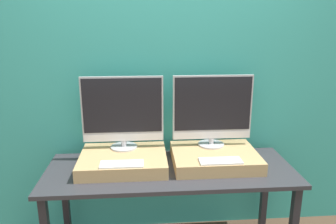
# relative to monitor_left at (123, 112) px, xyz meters

# --- Properties ---
(wall_back) EXTENTS (8.00, 0.04, 2.60)m
(wall_back) POSITION_rel_monitor_left_xyz_m (0.34, 0.20, 0.21)
(wall_back) COLOR teal
(wall_back) RESTS_ON ground_plane
(workbench) EXTENTS (1.78, 0.66, 0.72)m
(workbench) POSITION_rel_monitor_left_xyz_m (0.34, -0.20, -0.45)
(workbench) COLOR #2D2D33
(workbench) RESTS_ON ground_plane
(wooden_riser_left) EXTENTS (0.62, 0.50, 0.09)m
(wooden_riser_left) POSITION_rel_monitor_left_xyz_m (0.00, -0.14, -0.33)
(wooden_riser_left) COLOR tan
(wooden_riser_left) RESTS_ON workbench
(monitor_left) EXTENTS (0.60, 0.20, 0.55)m
(monitor_left) POSITION_rel_monitor_left_xyz_m (0.00, 0.00, 0.00)
(monitor_left) COLOR #B2B2B7
(monitor_left) RESTS_ON wooden_riser_left
(keyboard_left) EXTENTS (0.29, 0.12, 0.01)m
(keyboard_left) POSITION_rel_monitor_left_xyz_m (0.00, -0.32, -0.28)
(keyboard_left) COLOR silver
(keyboard_left) RESTS_ON wooden_riser_left
(wooden_riser_right) EXTENTS (0.62, 0.50, 0.09)m
(wooden_riser_right) POSITION_rel_monitor_left_xyz_m (0.67, -0.14, -0.33)
(wooden_riser_right) COLOR tan
(wooden_riser_right) RESTS_ON workbench
(monitor_right) EXTENTS (0.60, 0.20, 0.55)m
(monitor_right) POSITION_rel_monitor_left_xyz_m (0.67, 0.00, 0.00)
(monitor_right) COLOR #B2B2B7
(monitor_right) RESTS_ON wooden_riser_right
(keyboard_right) EXTENTS (0.29, 0.12, 0.01)m
(keyboard_right) POSITION_rel_monitor_left_xyz_m (0.67, -0.32, -0.28)
(keyboard_right) COLOR silver
(keyboard_right) RESTS_ON wooden_riser_right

